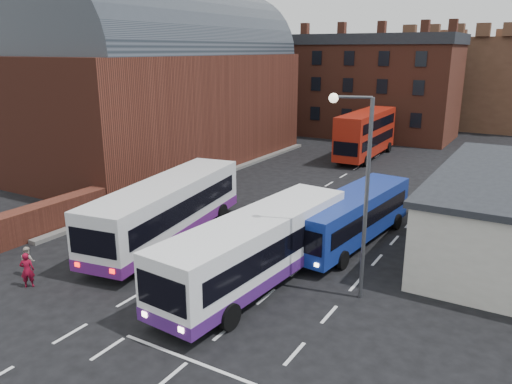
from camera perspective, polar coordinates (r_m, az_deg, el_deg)
The scene contains 12 objects.
ground at distance 23.44m, azimuth -12.79°, elevation -11.05°, with size 180.00×180.00×0.00m, color black.
railway_station at distance 47.02m, azimuth -9.70°, elevation 12.30°, with size 12.00×28.00×16.00m.
forecourt_wall at distance 31.61m, azimuth -24.03°, elevation -3.11°, with size 1.20×10.00×1.80m, color #602B1E.
brick_terrace at distance 64.52m, azimuth 12.01°, elevation 11.24°, with size 22.00×10.00×11.00m, color brown.
castle_keep at distance 81.49m, azimuth 24.94°, elevation 11.41°, with size 22.00×22.00×12.00m, color brown.
bus_white_outbound at distance 28.38m, azimuth -10.11°, elevation -1.62°, with size 4.77×12.88×3.43m.
bus_white_inbound at distance 22.80m, azimuth 0.19°, elevation -6.04°, with size 3.77×12.25×3.29m.
bus_blue at distance 28.11m, azimuth 10.94°, elevation -2.55°, with size 3.49×10.72×2.87m.
bus_red_double at distance 50.84m, azimuth 12.45°, elevation 6.52°, with size 3.03×11.53×4.60m.
street_lamp at distance 20.95m, azimuth 11.79°, elevation 1.36°, with size 1.72×0.77×8.83m.
pedestrian_red at distance 25.20m, azimuth -24.69°, elevation -8.10°, with size 0.61×0.40×1.67m, color maroon.
pedestrian_beige at distance 26.48m, azimuth -24.63°, elevation -7.19°, with size 0.71×0.55×1.46m, color #BCB09E.
Camera 1 is at (14.73, -14.90, 10.51)m, focal length 35.00 mm.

